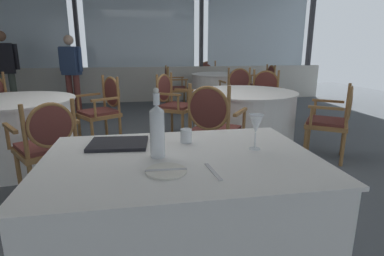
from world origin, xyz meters
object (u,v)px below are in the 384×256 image
dining_chair_1_0 (335,116)px  dining_chair_2_2 (208,78)px  dining_chair_0_1 (104,105)px  water_bottle (157,129)px  dining_chair_2_0 (237,89)px  dining_chair_1_1 (263,95)px  dining_chair_1_3 (213,124)px  diner_person_1 (5,67)px  dining_chair_2_3 (173,85)px  water_tumbler (186,136)px  dining_chair_1_2 (172,100)px  diner_person_0 (71,69)px  menu_book (118,144)px  dining_chair_0_0 (48,141)px  wine_glass (256,125)px  side_plate (165,171)px  dining_chair_2_1 (265,82)px

dining_chair_1_0 → dining_chair_2_2: bearing=-47.8°
dining_chair_0_1 → dining_chair_2_2: 4.04m
water_bottle → dining_chair_2_0: (1.71, 3.95, -0.34)m
dining_chair_1_1 → dining_chair_1_3: (-1.29, -1.79, 0.01)m
diner_person_1 → dining_chair_2_3: bearing=66.1°
water_tumbler → dining_chair_1_2: dining_chair_1_2 is taller
diner_person_0 → diner_person_1: size_ratio=0.95×
menu_book → dining_chair_1_1: dining_chair_1_1 is taller
menu_book → dining_chair_2_3: dining_chair_2_3 is taller
dining_chair_0_0 → dining_chair_1_3: size_ratio=0.91×
wine_glass → dining_chair_1_2: wine_glass is taller
dining_chair_0_1 → diner_person_1: diner_person_1 is taller
side_plate → water_bottle: bearing=95.3°
wine_glass → dining_chair_2_2: (1.12, 6.05, -0.33)m
dining_chair_1_0 → dining_chair_1_3: (-1.54, -0.26, 0.04)m
water_tumbler → dining_chair_2_2: 6.04m
water_bottle → dining_chair_0_0: bearing=126.5°
menu_book → dining_chair_2_2: dining_chair_2_2 is taller
side_plate → dining_chair_2_0: 4.49m
menu_book → dining_chair_0_0: size_ratio=0.37×
dining_chair_1_3 → dining_chair_0_0: bearing=132.3°
diner_person_1 → dining_chair_1_1: bearing=46.8°
dining_chair_2_2 → water_tumbler: bearing=-15.6°
dining_chair_1_0 → dining_chair_1_1: 1.56m
diner_person_0 → dining_chair_2_3: bearing=-72.7°
menu_book → dining_chair_2_1: 5.65m
dining_chair_2_2 → wine_glass: bearing=-11.9°
dining_chair_2_0 → diner_person_0: 3.43m
dining_chair_2_3 → dining_chair_0_1: bearing=-119.1°
dining_chair_2_1 → diner_person_0: diner_person_0 is taller
water_tumbler → dining_chair_1_1: dining_chair_1_1 is taller
side_plate → dining_chair_1_1: size_ratio=0.20×
dining_chair_2_2 → dining_chair_1_0: bearing=5.1°
dining_chair_0_0 → dining_chair_2_3: size_ratio=0.94×
dining_chair_2_3 → dining_chair_1_2: bearing=-98.2°
dining_chair_0_1 → dining_chair_2_0: dining_chair_2_0 is taller
dining_chair_2_3 → dining_chair_1_1: bearing=-55.9°
water_tumbler → dining_chair_1_1: 3.43m
diner_person_1 → dining_chair_1_0: bearing=34.6°
water_tumbler → diner_person_1: (-2.91, 5.06, 0.13)m
dining_chair_1_1 → dining_chair_2_1: dining_chair_1_1 is taller
dining_chair_2_2 → diner_person_1: bearing=-81.2°
dining_chair_1_1 → dining_chair_2_2: (-0.26, 2.91, 0.01)m
water_bottle → dining_chair_2_1: water_bottle is taller
side_plate → water_tumbler: bearing=69.3°
dining_chair_0_0 → dining_chair_2_1: size_ratio=0.94×
side_plate → water_bottle: (-0.02, 0.21, 0.14)m
dining_chair_0_0 → dining_chair_2_2: dining_chair_2_2 is taller
menu_book → dining_chair_2_3: bearing=85.1°
menu_book → wine_glass: bearing=-9.6°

